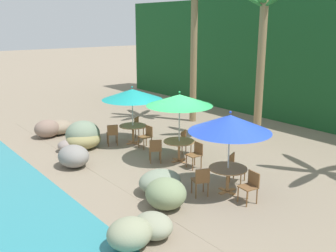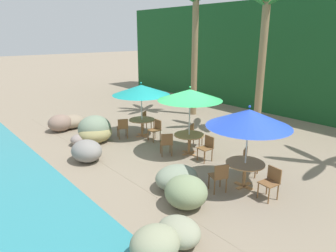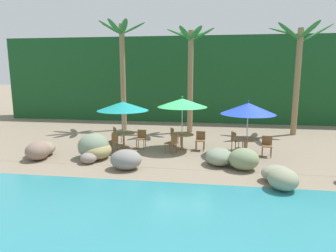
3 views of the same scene
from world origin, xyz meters
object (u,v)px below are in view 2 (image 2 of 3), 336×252
at_px(chair_teal_inland, 147,119).
at_px(umbrella_blue, 249,118).
at_px(dining_table_blue, 245,167).
at_px(chair_blue_seaward, 271,181).
at_px(dining_table_green, 189,138).
at_px(chair_green_inland, 194,133).
at_px(chair_green_left, 166,142).
at_px(chair_blue_left, 219,176).
at_px(palm_tree_second, 264,40).
at_px(umbrella_green, 190,95).
at_px(chair_green_seaward, 207,146).
at_px(palm_tree_nearest, 195,31).
at_px(umbrella_teal, 141,90).
at_px(dining_table_teal, 142,122).
at_px(chair_teal_seaward, 156,129).
at_px(chair_blue_inland, 248,159).
at_px(chair_teal_left, 123,127).

xyz_separation_m(chair_teal_inland, umbrella_blue, (6.21, -1.11, 1.54)).
height_order(dining_table_blue, chair_blue_seaward, chair_blue_seaward).
distance_m(dining_table_green, chair_green_inland, 0.86).
height_order(chair_green_left, dining_table_blue, chair_green_left).
height_order(dining_table_blue, chair_blue_left, chair_blue_left).
bearing_deg(umbrella_blue, dining_table_green, 168.82).
distance_m(chair_teal_inland, chair_green_left, 3.26).
xyz_separation_m(chair_teal_inland, palm_tree_second, (3.38, 3.59, 3.49)).
xyz_separation_m(umbrella_green, chair_green_seaward, (0.85, 0.03, -1.68)).
distance_m(chair_blue_seaward, palm_tree_nearest, 9.96).
xyz_separation_m(chair_green_seaward, dining_table_blue, (2.02, -0.60, 0.10)).
distance_m(chair_green_inland, chair_green_left, 1.50).
height_order(chair_green_seaward, chair_green_inland, same).
bearing_deg(palm_tree_second, umbrella_teal, -123.77).
bearing_deg(dining_table_teal, chair_green_left, -15.35).
height_order(chair_green_seaward, chair_green_left, same).
distance_m(chair_teal_seaward, chair_blue_seaward, 5.69).
xyz_separation_m(umbrella_teal, palm_tree_nearest, (-1.29, 4.35, 2.37)).
bearing_deg(umbrella_teal, chair_blue_left, -13.27).
relative_size(umbrella_green, chair_green_left, 2.88).
bearing_deg(chair_teal_inland, chair_blue_seaward, -9.09).
relative_size(umbrella_blue, dining_table_blue, 2.19).
bearing_deg(dining_table_green, chair_blue_seaward, -8.90).
bearing_deg(palm_tree_nearest, umbrella_blue, -34.67).
bearing_deg(chair_green_left, umbrella_green, 65.58).
bearing_deg(chair_teal_seaward, dining_table_teal, -174.25).
distance_m(dining_table_teal, chair_blue_inland, 5.26).
height_order(dining_table_teal, chair_teal_seaward, chair_teal_seaward).
height_order(chair_teal_left, chair_blue_seaward, same).
xyz_separation_m(chair_green_inland, chair_blue_left, (3.10, -2.11, 0.00)).
xyz_separation_m(umbrella_green, palm_tree_second, (0.05, 4.13, 1.81)).
bearing_deg(chair_green_seaward, palm_tree_nearest, 139.51).
xyz_separation_m(chair_teal_seaward, dining_table_green, (1.93, 0.03, 0.10)).
height_order(chair_teal_seaward, chair_blue_seaward, same).
height_order(chair_teal_inland, chair_green_seaward, same).
height_order(chair_teal_left, chair_green_seaward, same).
bearing_deg(chair_blue_left, dining_table_blue, 74.00).
distance_m(chair_blue_inland, chair_blue_left, 1.58).
bearing_deg(chair_green_left, palm_tree_second, 85.28).
bearing_deg(chair_green_seaward, chair_green_left, -146.25).
height_order(chair_teal_left, umbrella_blue, umbrella_blue).
distance_m(umbrella_teal, chair_green_inland, 2.89).
height_order(dining_table_teal, palm_tree_second, palm_tree_second).
relative_size(dining_table_green, chair_green_left, 1.26).
xyz_separation_m(chair_blue_seaward, chair_blue_left, (-1.09, -0.81, 0.00)).
bearing_deg(chair_green_seaward, umbrella_teal, -177.80).
xyz_separation_m(umbrella_teal, chair_green_inland, (2.33, 0.83, -1.50)).
relative_size(umbrella_green, umbrella_blue, 1.04).
distance_m(chair_teal_left, chair_green_seaward, 3.99).
bearing_deg(dining_table_blue, palm_tree_second, 120.99).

